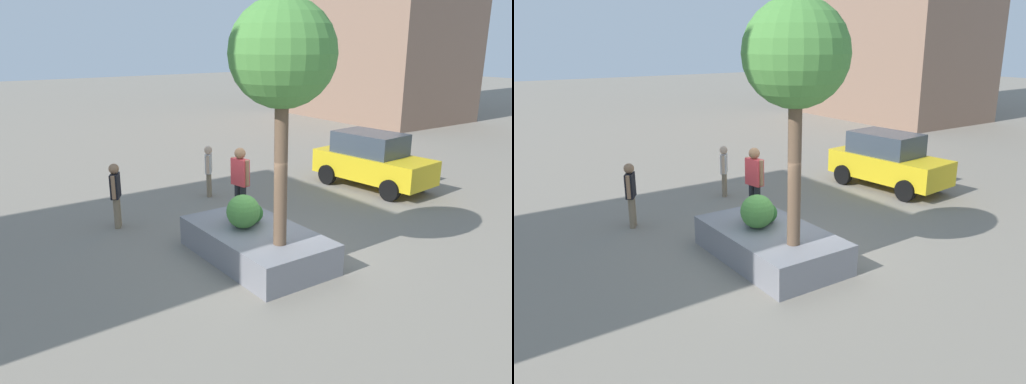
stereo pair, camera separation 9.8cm
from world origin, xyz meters
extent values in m
plane|color=gray|center=(0.00, 0.00, 0.00)|extent=(120.00, 120.00, 0.00)
cube|color=gray|center=(0.11, -0.34, 0.36)|extent=(3.64, 2.05, 0.71)
cylinder|color=brown|center=(1.08, -0.40, 2.38)|extent=(0.28, 0.28, 3.34)
sphere|color=#4C8C3D|center=(1.08, -0.40, 4.63)|extent=(2.12, 2.12, 2.12)
sphere|color=#2D6628|center=(-0.32, -0.12, 0.95)|extent=(0.47, 0.47, 0.47)
sphere|color=#4C8C3D|center=(-0.17, -0.50, 1.10)|extent=(0.78, 0.78, 0.78)
cube|color=brown|center=(-0.63, -0.28, 0.78)|extent=(0.81, 0.28, 0.02)
sphere|color=beige|center=(-0.38, -0.18, 0.74)|extent=(0.06, 0.06, 0.06)
sphere|color=beige|center=(-0.36, -0.34, 0.74)|extent=(0.06, 0.06, 0.06)
sphere|color=beige|center=(-0.89, -0.22, 0.74)|extent=(0.06, 0.06, 0.06)
sphere|color=beige|center=(-0.87, -0.39, 0.74)|extent=(0.06, 0.06, 0.06)
cylinder|color=black|center=(-0.72, -0.30, 1.19)|extent=(0.15, 0.15, 0.81)
cylinder|color=black|center=(-0.53, -0.26, 1.19)|extent=(0.15, 0.15, 0.81)
cube|color=#B23338|center=(-0.63, -0.28, 1.91)|extent=(0.48, 0.26, 0.63)
cylinder|color=brown|center=(-0.86, -0.32, 1.93)|extent=(0.10, 0.10, 0.60)
cylinder|color=brown|center=(-0.39, -0.24, 1.93)|extent=(0.10, 0.10, 0.60)
sphere|color=brown|center=(-0.63, -0.28, 2.36)|extent=(0.26, 0.26, 0.26)
cube|color=gold|center=(-2.45, 6.31, 0.75)|extent=(4.20, 2.11, 0.81)
cube|color=#38424C|center=(-2.65, 6.29, 1.52)|extent=(2.41, 1.72, 0.73)
cylinder|color=black|center=(-1.26, 7.29, 0.34)|extent=(0.70, 0.27, 0.69)
cylinder|color=black|center=(-1.08, 5.60, 0.34)|extent=(0.70, 0.27, 0.69)
cylinder|color=black|center=(-3.83, 7.02, 0.34)|extent=(0.70, 0.27, 0.69)
cylinder|color=black|center=(-3.65, 5.33, 0.34)|extent=(0.70, 0.27, 0.69)
cylinder|color=#847056|center=(-4.70, 1.15, 0.39)|extent=(0.14, 0.14, 0.78)
cylinder|color=#847056|center=(-4.85, 1.26, 0.39)|extent=(0.14, 0.14, 0.78)
cube|color=silver|center=(-4.77, 1.21, 1.09)|extent=(0.47, 0.41, 0.61)
cylinder|color=#D8AD8C|center=(-4.59, 1.07, 1.10)|extent=(0.10, 0.10, 0.58)
cylinder|color=#D8AD8C|center=(-4.96, 1.34, 1.10)|extent=(0.10, 0.10, 0.58)
sphere|color=#D8AD8C|center=(-4.77, 1.21, 1.52)|extent=(0.25, 0.25, 0.25)
cylinder|color=#847056|center=(-3.62, -2.29, 0.42)|extent=(0.15, 0.15, 0.84)
cylinder|color=#847056|center=(-3.80, -2.19, 0.42)|extent=(0.15, 0.15, 0.84)
cube|color=black|center=(-3.71, -2.24, 1.16)|extent=(0.51, 0.41, 0.66)
cylinder|color=#9E7251|center=(-3.50, -2.36, 1.18)|extent=(0.10, 0.10, 0.62)
cylinder|color=#9E7251|center=(-3.92, -2.11, 1.18)|extent=(0.10, 0.10, 0.62)
sphere|color=#9E7251|center=(-3.71, -2.24, 1.63)|extent=(0.27, 0.27, 0.27)
camera|label=1|loc=(8.97, -6.51, 4.88)|focal=35.41mm
camera|label=2|loc=(9.02, -6.42, 4.88)|focal=35.41mm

